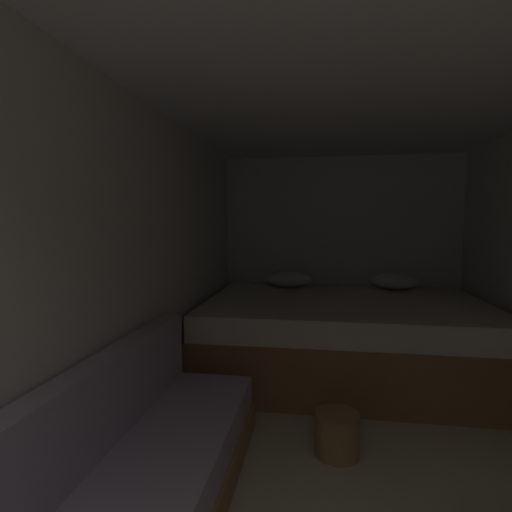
% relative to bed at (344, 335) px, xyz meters
% --- Properties ---
extents(ground_plane, '(6.61, 6.61, 0.00)m').
position_rel_bed_xyz_m(ground_plane, '(0.00, -1.40, -0.34)').
color(ground_plane, beige).
extents(wall_back, '(2.69, 0.05, 2.10)m').
position_rel_bed_xyz_m(wall_back, '(0.00, 0.93, 0.71)').
color(wall_back, silver).
rests_on(wall_back, ground).
extents(wall_left, '(0.05, 4.61, 2.10)m').
position_rel_bed_xyz_m(wall_left, '(-1.32, -1.40, 0.71)').
color(wall_left, silver).
rests_on(wall_left, ground).
extents(ceiling_slab, '(2.69, 4.61, 0.05)m').
position_rel_bed_xyz_m(ceiling_slab, '(0.00, -1.40, 1.78)').
color(ceiling_slab, white).
rests_on(ceiling_slab, wall_left).
extents(bed, '(2.47, 1.74, 0.85)m').
position_rel_bed_xyz_m(bed, '(0.00, 0.00, 0.00)').
color(bed, olive).
rests_on(bed, ground).
extents(sofa_left, '(0.63, 2.09, 0.75)m').
position_rel_bed_xyz_m(sofa_left, '(-1.01, -2.10, -0.11)').
color(sofa_left, '#9E7247').
rests_on(sofa_left, ground).
extents(wicker_basket, '(0.26, 0.26, 0.25)m').
position_rel_bed_xyz_m(wicker_basket, '(-0.11, -1.34, -0.22)').
color(wicker_basket, olive).
rests_on(wicker_basket, ground).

